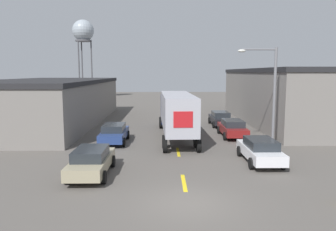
{
  "coord_description": "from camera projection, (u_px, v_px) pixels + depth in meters",
  "views": [
    {
      "loc": [
        -1.03,
        -13.13,
        5.45
      ],
      "look_at": [
        -0.71,
        8.81,
        2.57
      ],
      "focal_mm": 35.0,
      "sensor_mm": 36.0,
      "label": 1
    }
  ],
  "objects": [
    {
      "name": "street_lamp",
      "position": [
        269.0,
        89.0,
        23.62
      ],
      "size": [
        2.85,
        0.32,
        7.24
      ],
      "color": "slate",
      "rests_on": "ground_plane"
    },
    {
      "name": "ground_plane",
      "position": [
        188.0,
        203.0,
        13.74
      ],
      "size": [
        160.0,
        160.0,
        0.0
      ],
      "primitive_type": "plane",
      "color": "#56514C"
    },
    {
      "name": "parked_car_left_near",
      "position": [
        91.0,
        161.0,
        17.47
      ],
      "size": [
        2.02,
        4.76,
        1.48
      ],
      "color": "tan",
      "rests_on": "ground_plane"
    },
    {
      "name": "semi_truck",
      "position": [
        176.0,
        111.0,
        27.8
      ],
      "size": [
        3.03,
        13.25,
        3.75
      ],
      "rotation": [
        0.0,
        0.0,
        0.04
      ],
      "color": "navy",
      "rests_on": "ground_plane"
    },
    {
      "name": "parked_car_left_far",
      "position": [
        114.0,
        133.0,
        25.59
      ],
      "size": [
        2.02,
        4.76,
        1.48
      ],
      "color": "navy",
      "rests_on": "ground_plane"
    },
    {
      "name": "parked_car_right_near",
      "position": [
        260.0,
        150.0,
        19.93
      ],
      "size": [
        2.02,
        4.76,
        1.48
      ],
      "color": "silver",
      "rests_on": "ground_plane"
    },
    {
      "name": "warehouse_right",
      "position": [
        308.0,
        96.0,
        35.63
      ],
      "size": [
        13.87,
        23.27,
        5.89
      ],
      "color": "slate",
      "rests_on": "ground_plane"
    },
    {
      "name": "parked_car_right_far",
      "position": [
        220.0,
        118.0,
        33.79
      ],
      "size": [
        2.02,
        4.76,
        1.48
      ],
      "color": "black",
      "rests_on": "ground_plane"
    },
    {
      "name": "water_tower",
      "position": [
        83.0,
        32.0,
        67.89
      ],
      "size": [
        4.43,
        4.43,
        16.34
      ],
      "color": "#47474C",
      "rests_on": "ground_plane"
    },
    {
      "name": "warehouse_left",
      "position": [
        49.0,
        101.0,
        35.31
      ],
      "size": [
        11.03,
        25.81,
        4.72
      ],
      "color": "slate",
      "rests_on": "ground_plane"
    },
    {
      "name": "parked_car_right_mid",
      "position": [
        232.0,
        128.0,
        27.9
      ],
      "size": [
        2.02,
        4.76,
        1.48
      ],
      "color": "maroon",
      "rests_on": "ground_plane"
    },
    {
      "name": "road_centerline",
      "position": [
        178.0,
        152.0,
        22.65
      ],
      "size": [
        0.2,
        15.34,
        0.01
      ],
      "color": "yellow",
      "rests_on": "ground_plane"
    }
  ]
}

